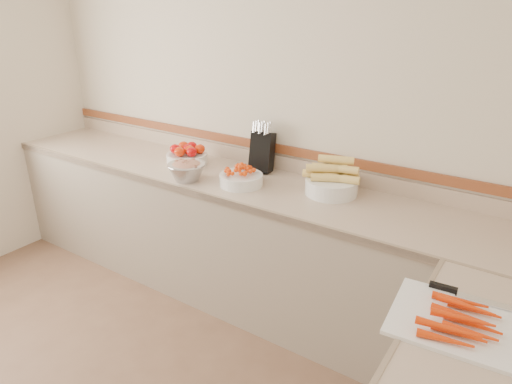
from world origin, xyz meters
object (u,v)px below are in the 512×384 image
Objects in this scene: rhubarb_bowl at (187,170)px; cutting_board at (462,322)px; tomato_bowl at (187,156)px; cherry_tomato_bowl at (241,178)px; knife_block at (262,151)px; corn_bowl at (332,181)px.

rhubarb_bowl reaches higher than cutting_board.
tomato_bowl is 0.58m from cherry_tomato_bowl.
knife_block reaches higher than tomato_bowl.
cherry_tomato_bowl reaches higher than cutting_board.
cutting_board is (1.80, -0.56, -0.05)m from rhubarb_bowl.
corn_bowl reaches higher than cutting_board.
knife_block is at bearing 97.07° from cherry_tomato_bowl.
corn_bowl is 1.27m from cutting_board.
knife_block reaches higher than cherry_tomato_bowl.
rhubarb_bowl is at bearing -159.40° from cherry_tomato_bowl.
knife_block is 1.01× the size of corn_bowl.
rhubarb_bowl is at bearing 162.77° from cutting_board.
corn_bowl is at bearing 19.25° from cherry_tomato_bowl.
tomato_bowl is 0.57× the size of cutting_board.
corn_bowl is at bearing 136.49° from cutting_board.
cherry_tomato_bowl is 0.57m from corn_bowl.
knife_block reaches higher than rhubarb_bowl.
cherry_tomato_bowl reaches higher than rhubarb_bowl.
cutting_board is (1.49, -0.99, -0.12)m from knife_block.
cherry_tomato_bowl is at bearing 154.78° from cutting_board.
cherry_tomato_bowl is (0.56, -0.12, -0.01)m from tomato_bowl.
knife_block is at bearing 146.53° from cutting_board.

